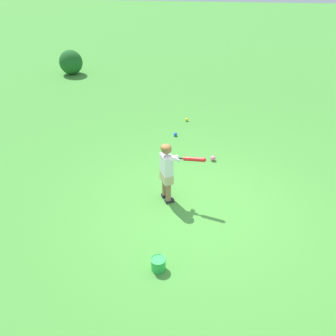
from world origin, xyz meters
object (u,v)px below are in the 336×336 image
child_batter (168,167)px  toy_bucket (158,264)px  play_ball_near_batter (213,158)px  play_ball_behind_batter (187,120)px  play_ball_far_right (175,134)px

child_batter → toy_bucket: 1.69m
play_ball_near_batter → play_ball_behind_batter: 1.89m
play_ball_near_batter → play_ball_far_right: play_ball_near_batter is taller
play_ball_near_batter → play_ball_behind_batter: bearing=108.7°
play_ball_far_right → child_batter: bearing=-89.1°
play_ball_behind_batter → play_ball_near_batter: bearing=-71.3°
child_batter → play_ball_near_batter: child_batter is taller
play_ball_near_batter → toy_bucket: toy_bucket is taller
child_batter → play_ball_near_batter: bearing=60.0°
play_ball_far_right → toy_bucket: 3.95m
play_ball_behind_batter → play_ball_far_right: (-0.22, -0.80, 0.00)m
child_batter → play_ball_near_batter: (0.79, 1.36, -0.60)m
play_ball_near_batter → play_ball_far_right: size_ratio=1.23×
child_batter → play_ball_near_batter: size_ratio=10.62×
play_ball_near_batter → play_ball_behind_batter: size_ratio=1.34×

